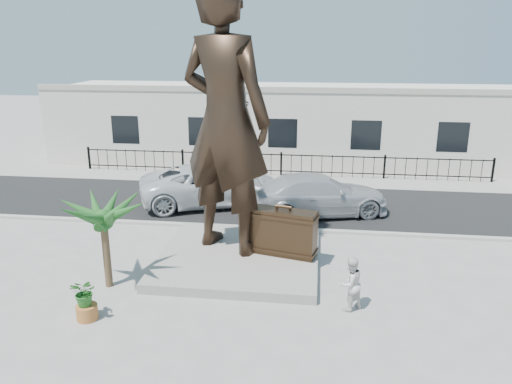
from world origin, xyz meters
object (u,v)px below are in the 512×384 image
(statue, at_px, (225,120))
(tourist, at_px, (350,284))
(car_white, at_px, (213,184))
(suitcase, at_px, (283,232))

(statue, relative_size, tourist, 5.65)
(car_white, bearing_deg, tourist, -166.56)
(statue, distance_m, car_white, 6.81)
(statue, xyz_separation_m, car_white, (-1.64, 5.44, -3.75))
(statue, xyz_separation_m, suitcase, (1.93, -0.37, -3.59))
(car_white, bearing_deg, statue, 177.19)
(car_white, bearing_deg, suitcase, -168.05)
(suitcase, xyz_separation_m, tourist, (2.04, -2.81, -0.29))
(suitcase, bearing_deg, tourist, -39.84)
(tourist, bearing_deg, statue, -76.96)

